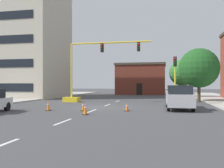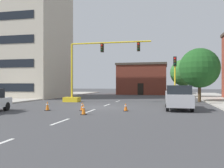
{
  "view_description": "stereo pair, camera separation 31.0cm",
  "coord_description": "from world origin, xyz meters",
  "px_view_note": "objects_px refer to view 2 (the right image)",
  "views": [
    {
      "loc": [
        5.45,
        -21.24,
        2.11
      ],
      "look_at": [
        -0.16,
        5.44,
        2.09
      ],
      "focal_mm": 39.3,
      "sensor_mm": 36.0,
      "label": 1
    },
    {
      "loc": [
        5.75,
        -21.17,
        2.11
      ],
      "look_at": [
        -0.16,
        5.44,
        2.09
      ],
      "focal_mm": 39.3,
      "sensor_mm": 36.0,
      "label": 2
    }
  ],
  "objects_px": {
    "tree_right_mid": "(199,68)",
    "tree_right_far": "(184,73)",
    "traffic_cone_roadside_d": "(126,107)",
    "traffic_cone_roadside_b": "(47,106)",
    "traffic_signal_gantry": "(83,82)",
    "traffic_cone_roadside_a": "(84,109)",
    "traffic_cone_roadside_c": "(82,106)",
    "traffic_light_pole_right": "(175,69)",
    "pickup_truck_silver": "(178,97)"
  },
  "relations": [
    {
      "from": "traffic_cone_roadside_c",
      "to": "traffic_cone_roadside_d",
      "type": "xyz_separation_m",
      "value": [
        3.38,
        0.48,
        -0.04
      ]
    },
    {
      "from": "traffic_cone_roadside_a",
      "to": "traffic_cone_roadside_d",
      "type": "distance_m",
      "value": 3.74
    },
    {
      "from": "tree_right_mid",
      "to": "traffic_cone_roadside_a",
      "type": "distance_m",
      "value": 17.37
    },
    {
      "from": "traffic_light_pole_right",
      "to": "pickup_truck_silver",
      "type": "xyz_separation_m",
      "value": [
        0.13,
        -4.01,
        -2.55
      ]
    },
    {
      "from": "traffic_signal_gantry",
      "to": "traffic_cone_roadside_d",
      "type": "xyz_separation_m",
      "value": [
        6.37,
        -8.18,
        -1.99
      ]
    },
    {
      "from": "tree_right_far",
      "to": "traffic_cone_roadside_a",
      "type": "height_order",
      "value": "tree_right_far"
    },
    {
      "from": "traffic_cone_roadside_a",
      "to": "traffic_cone_roadside_c",
      "type": "relative_size",
      "value": 1.1
    },
    {
      "from": "tree_right_mid",
      "to": "traffic_cone_roadside_d",
      "type": "xyz_separation_m",
      "value": [
        -6.85,
        -11.41,
        -3.64
      ]
    },
    {
      "from": "pickup_truck_silver",
      "to": "traffic_cone_roadside_d",
      "type": "relative_size",
      "value": 8.57
    },
    {
      "from": "traffic_cone_roadside_a",
      "to": "traffic_cone_roadside_d",
      "type": "bearing_deg",
      "value": 49.08
    },
    {
      "from": "traffic_cone_roadside_a",
      "to": "tree_right_far",
      "type": "bearing_deg",
      "value": 71.13
    },
    {
      "from": "traffic_cone_roadside_d",
      "to": "traffic_light_pole_right",
      "type": "bearing_deg",
      "value": 58.24
    },
    {
      "from": "traffic_signal_gantry",
      "to": "traffic_cone_roadside_a",
      "type": "height_order",
      "value": "traffic_signal_gantry"
    },
    {
      "from": "traffic_cone_roadside_d",
      "to": "traffic_cone_roadside_c",
      "type": "bearing_deg",
      "value": -171.9
    },
    {
      "from": "traffic_cone_roadside_c",
      "to": "traffic_cone_roadside_d",
      "type": "distance_m",
      "value": 3.41
    },
    {
      "from": "pickup_truck_silver",
      "to": "traffic_cone_roadside_b",
      "type": "relative_size",
      "value": 7.03
    },
    {
      "from": "traffic_light_pole_right",
      "to": "traffic_cone_roadside_a",
      "type": "height_order",
      "value": "traffic_light_pole_right"
    },
    {
      "from": "traffic_light_pole_right",
      "to": "traffic_cone_roadside_a",
      "type": "bearing_deg",
      "value": -124.83
    },
    {
      "from": "tree_right_mid",
      "to": "traffic_cone_roadside_a",
      "type": "relative_size",
      "value": 7.97
    },
    {
      "from": "tree_right_far",
      "to": "traffic_cone_roadside_b",
      "type": "relative_size",
      "value": 7.66
    },
    {
      "from": "traffic_cone_roadside_c",
      "to": "pickup_truck_silver",
      "type": "bearing_deg",
      "value": 20.5
    },
    {
      "from": "traffic_signal_gantry",
      "to": "traffic_cone_roadside_c",
      "type": "bearing_deg",
      "value": -70.92
    },
    {
      "from": "traffic_cone_roadside_d",
      "to": "pickup_truck_silver",
      "type": "bearing_deg",
      "value": 29.61
    },
    {
      "from": "traffic_light_pole_right",
      "to": "tree_right_mid",
      "type": "height_order",
      "value": "tree_right_mid"
    },
    {
      "from": "traffic_light_pole_right",
      "to": "traffic_cone_roadside_c",
      "type": "distance_m",
      "value": 10.43
    },
    {
      "from": "traffic_signal_gantry",
      "to": "tree_right_far",
      "type": "xyz_separation_m",
      "value": [
        12.06,
        12.81,
        1.54
      ]
    },
    {
      "from": "traffic_light_pole_right",
      "to": "tree_right_mid",
      "type": "xyz_separation_m",
      "value": [
        2.95,
        5.12,
        0.42
      ]
    },
    {
      "from": "traffic_signal_gantry",
      "to": "traffic_cone_roadside_b",
      "type": "height_order",
      "value": "traffic_signal_gantry"
    },
    {
      "from": "traffic_light_pole_right",
      "to": "traffic_cone_roadside_b",
      "type": "distance_m",
      "value": 12.74
    },
    {
      "from": "traffic_signal_gantry",
      "to": "traffic_cone_roadside_b",
      "type": "bearing_deg",
      "value": -88.28
    },
    {
      "from": "traffic_light_pole_right",
      "to": "pickup_truck_silver",
      "type": "height_order",
      "value": "traffic_light_pole_right"
    },
    {
      "from": "traffic_light_pole_right",
      "to": "traffic_cone_roadside_d",
      "type": "xyz_separation_m",
      "value": [
        -3.9,
        -6.29,
        -3.22
      ]
    },
    {
      "from": "traffic_cone_roadside_b",
      "to": "traffic_cone_roadside_a",
      "type": "bearing_deg",
      "value": -27.01
    },
    {
      "from": "traffic_cone_roadside_c",
      "to": "traffic_light_pole_right",
      "type": "bearing_deg",
      "value": 42.97
    },
    {
      "from": "tree_right_mid",
      "to": "tree_right_far",
      "type": "distance_m",
      "value": 9.65
    },
    {
      "from": "tree_right_far",
      "to": "traffic_cone_roadside_d",
      "type": "relative_size",
      "value": 9.34
    },
    {
      "from": "pickup_truck_silver",
      "to": "traffic_cone_roadside_d",
      "type": "xyz_separation_m",
      "value": [
        -4.02,
        -2.29,
        -0.66
      ]
    },
    {
      "from": "tree_right_mid",
      "to": "traffic_cone_roadside_d",
      "type": "height_order",
      "value": "tree_right_mid"
    },
    {
      "from": "tree_right_mid",
      "to": "traffic_cone_roadside_a",
      "type": "xyz_separation_m",
      "value": [
        -9.29,
        -14.23,
        -3.56
      ]
    },
    {
      "from": "traffic_signal_gantry",
      "to": "traffic_light_pole_right",
      "type": "bearing_deg",
      "value": -10.4
    },
    {
      "from": "tree_right_far",
      "to": "traffic_cone_roadside_d",
      "type": "xyz_separation_m",
      "value": [
        -5.69,
        -20.99,
        -3.53
      ]
    },
    {
      "from": "traffic_cone_roadside_b",
      "to": "traffic_cone_roadside_c",
      "type": "relative_size",
      "value": 1.08
    },
    {
      "from": "tree_right_mid",
      "to": "traffic_cone_roadside_a",
      "type": "bearing_deg",
      "value": -123.15
    },
    {
      "from": "traffic_cone_roadside_d",
      "to": "tree_right_mid",
      "type": "bearing_deg",
      "value": 59.03
    },
    {
      "from": "tree_right_far",
      "to": "traffic_signal_gantry",
      "type": "bearing_deg",
      "value": -133.27
    },
    {
      "from": "tree_right_mid",
      "to": "pickup_truck_silver",
      "type": "xyz_separation_m",
      "value": [
        -2.83,
        -9.12,
        -2.98
      ]
    },
    {
      "from": "pickup_truck_silver",
      "to": "traffic_cone_roadside_c",
      "type": "relative_size",
      "value": 7.6
    },
    {
      "from": "traffic_cone_roadside_a",
      "to": "traffic_cone_roadside_c",
      "type": "distance_m",
      "value": 2.52
    },
    {
      "from": "traffic_cone_roadside_d",
      "to": "traffic_cone_roadside_a",
      "type": "bearing_deg",
      "value": -130.92
    },
    {
      "from": "tree_right_mid",
      "to": "traffic_cone_roadside_b",
      "type": "height_order",
      "value": "tree_right_mid"
    }
  ]
}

